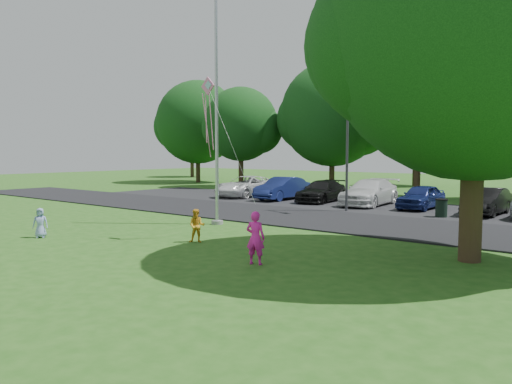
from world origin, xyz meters
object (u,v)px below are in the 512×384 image
Objects in this scene: child_yellow at (197,226)px; child_blue at (40,223)px; street_lamp at (351,135)px; big_tree at (473,30)px; woman at (255,238)px; kite at (209,100)px; flagpole at (217,127)px; trash_can at (441,209)px.

child_yellow is 5.86m from child_blue.
big_tree is (8.06, -8.27, 2.44)m from street_lamp.
woman is at bearing -137.56° from big_tree.
woman is (-4.40, -4.03, -5.68)m from big_tree.
kite reaches higher than child_blue.
flagpole is 7.72m from street_lamp.
flagpole is at bearing 174.84° from big_tree.
woman reaches higher than child_blue.
child_yellow is (-0.02, -10.94, -3.40)m from street_lamp.
big_tree is at bearing -5.16° from flagpole.
child_yellow is at bearing -38.18° from woman.
street_lamp is at bearing 91.98° from kite.
kite is at bearing -111.89° from trash_can.
trash_can is 0.08× the size of big_tree.
child_blue is 0.27× the size of kite.
child_blue is (-5.13, -13.80, -3.44)m from street_lamp.
big_tree is 10.19× the size of child_blue.
child_yellow is 1.07× the size of child_blue.
flagpole is at bearing -130.64° from trash_can.
woman is at bearing -26.34° from kite.
trash_can is at bearing 33.82° from child_yellow.
kite is (-8.06, -2.05, -1.52)m from big_tree.
woman is at bearing -93.38° from trash_can.
child_blue is (-8.78, -1.50, -0.20)m from woman.
kite is (0.02, 0.61, 4.32)m from child_yellow.
woman is at bearing -39.19° from flagpole.
flagpole is at bearing -88.44° from street_lamp.
street_lamp is 5.75× the size of child_yellow.
kite is at bearing 53.29° from child_yellow.
flagpole reaches higher than child_yellow.
big_tree is (10.50, -0.95, 2.25)m from flagpole.
trash_can is (4.42, 0.68, -3.52)m from street_lamp.
woman reaches higher than trash_can.
kite is (-4.42, -11.00, 4.44)m from trash_can.
child_yellow is at bearing -161.74° from big_tree.
trash_can is 11.35m from big_tree.
child_blue is at bearing -157.24° from big_tree.
child_blue is (-9.55, -14.48, 0.08)m from trash_can.
big_tree reaches higher than street_lamp.
flagpole reaches higher than child_blue.
woman is (3.65, -12.30, -3.24)m from street_lamp.
trash_can is 0.22× the size of kite.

